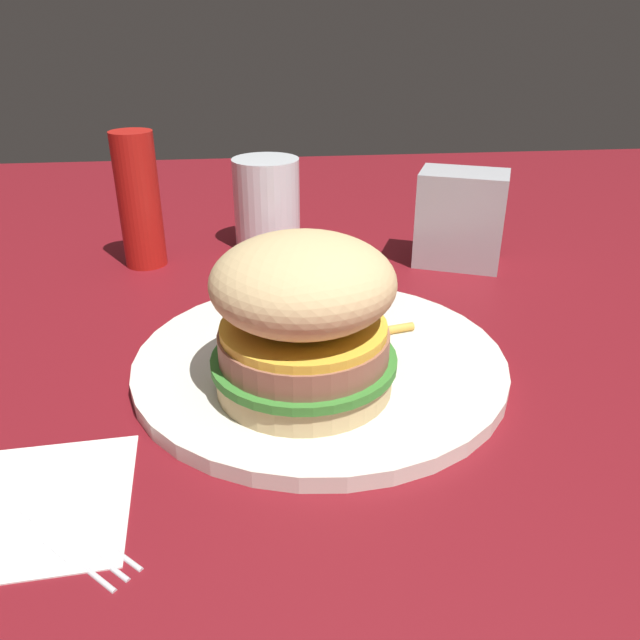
% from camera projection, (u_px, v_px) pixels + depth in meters
% --- Properties ---
extents(ground_plane, '(1.60, 1.60, 0.00)m').
position_uv_depth(ground_plane, '(349.00, 379.00, 0.48)').
color(ground_plane, maroon).
extents(plate, '(0.28, 0.28, 0.01)m').
position_uv_depth(plate, '(320.00, 361.00, 0.49)').
color(plate, silver).
rests_on(plate, ground_plane).
extents(sandwich, '(0.13, 0.13, 0.11)m').
position_uv_depth(sandwich, '(303.00, 315.00, 0.42)').
color(sandwich, tan).
rests_on(sandwich, plate).
extents(fries_pile, '(0.10, 0.09, 0.01)m').
position_uv_depth(fries_pile, '(340.00, 321.00, 0.52)').
color(fries_pile, gold).
rests_on(fries_pile, plate).
extents(napkin, '(0.12, 0.12, 0.00)m').
position_uv_depth(napkin, '(31.00, 505.00, 0.35)').
color(napkin, white).
rests_on(napkin, ground_plane).
extents(fork, '(0.14, 0.13, 0.00)m').
position_uv_depth(fork, '(31.00, 503.00, 0.35)').
color(fork, silver).
rests_on(fork, napkin).
extents(drink_glass, '(0.08, 0.08, 0.10)m').
position_uv_depth(drink_glass, '(267.00, 207.00, 0.72)').
color(drink_glass, silver).
rests_on(drink_glass, ground_plane).
extents(napkin_dispenser, '(0.11, 0.09, 0.10)m').
position_uv_depth(napkin_dispenser, '(460.00, 219.00, 0.67)').
color(napkin_dispenser, '#B7BABF').
rests_on(napkin_dispenser, ground_plane).
extents(ketchup_bottle, '(0.04, 0.04, 0.14)m').
position_uv_depth(ketchup_bottle, '(139.00, 201.00, 0.66)').
color(ketchup_bottle, '#B21914').
rests_on(ketchup_bottle, ground_plane).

